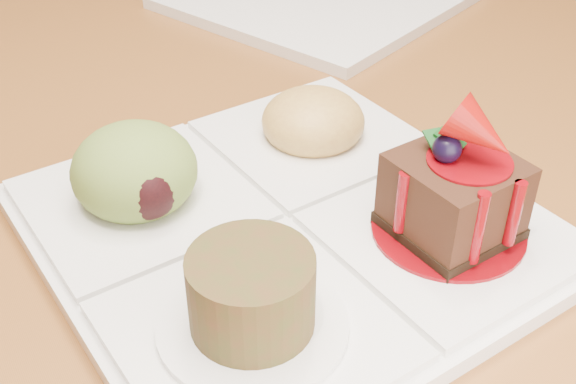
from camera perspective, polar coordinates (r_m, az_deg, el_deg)
dining_table at (r=0.66m, az=-8.58°, el=1.64°), size 1.00×1.80×0.75m
sampler_plate at (r=0.46m, az=-0.56°, el=-1.05°), size 0.32×0.32×0.11m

